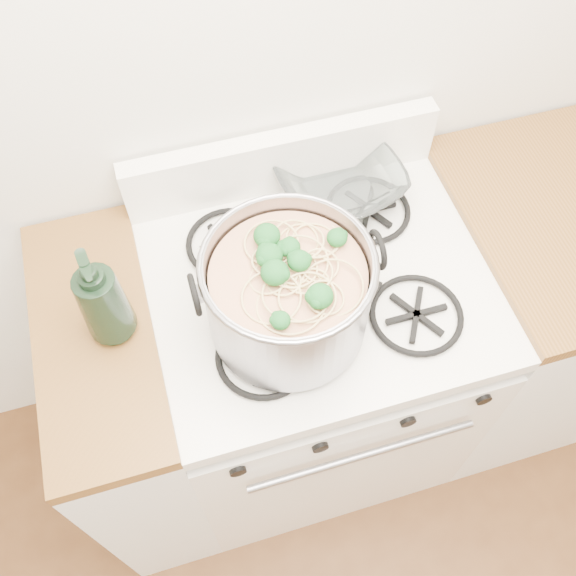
# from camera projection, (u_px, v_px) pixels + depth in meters

# --- Properties ---
(gas_range) EXTENTS (0.76, 0.66, 0.92)m
(gas_range) POSITION_uv_depth(u_px,v_px,m) (313.00, 369.00, 1.83)
(gas_range) COLOR white
(gas_range) RESTS_ON ground
(counter_left) EXTENTS (0.25, 0.65, 0.92)m
(counter_left) POSITION_uv_depth(u_px,v_px,m) (136.00, 413.00, 1.74)
(counter_left) COLOR silver
(counter_left) RESTS_ON ground
(stock_pot) EXTENTS (0.37, 0.34, 0.23)m
(stock_pot) POSITION_uv_depth(u_px,v_px,m) (288.00, 294.00, 1.27)
(stock_pot) COLOR gray
(stock_pot) RESTS_ON gas_range
(spatula) EXTENTS (0.42, 0.42, 0.02)m
(spatula) POSITION_uv_depth(u_px,v_px,m) (353.00, 291.00, 1.38)
(spatula) COLOR black
(spatula) RESTS_ON gas_range
(glass_bowl) EXTENTS (0.14, 0.14, 0.03)m
(glass_bowl) POSITION_uv_depth(u_px,v_px,m) (339.00, 186.00, 1.54)
(glass_bowl) COLOR white
(glass_bowl) RESTS_ON gas_range
(bottle) EXTENTS (0.11, 0.12, 0.26)m
(bottle) POSITION_uv_depth(u_px,v_px,m) (100.00, 296.00, 1.24)
(bottle) COLOR black
(bottle) RESTS_ON counter_left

